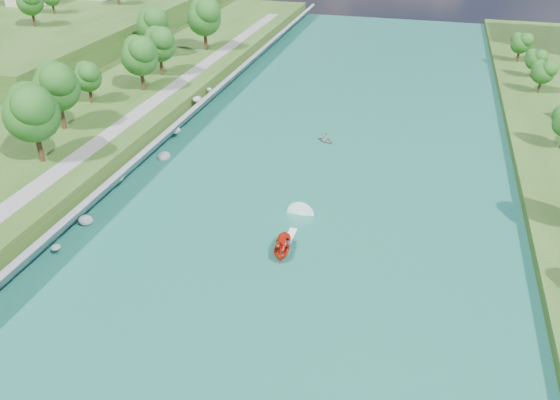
% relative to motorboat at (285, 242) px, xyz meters
% --- Properties ---
extents(ground, '(260.00, 260.00, 0.00)m').
position_rel_motorboat_xyz_m(ground, '(0.02, -11.86, -0.88)').
color(ground, '#2D5119').
rests_on(ground, ground).
extents(river_water, '(55.00, 240.00, 0.10)m').
position_rel_motorboat_xyz_m(river_water, '(0.02, 8.14, -0.83)').
color(river_water, '#196251').
rests_on(river_water, ground).
extents(ridge_west, '(60.00, 120.00, 9.00)m').
position_rel_motorboat_xyz_m(ridge_west, '(-82.48, 83.14, 3.62)').
color(ridge_west, '#2D5119').
rests_on(ridge_west, ground).
extents(riprap_bank, '(4.55, 236.00, 4.57)m').
position_rel_motorboat_xyz_m(riprap_bank, '(-25.82, 7.40, 0.91)').
color(riprap_bank, slate).
rests_on(riprap_bank, ground).
extents(riverside_path, '(3.00, 200.00, 0.10)m').
position_rel_motorboat_xyz_m(riverside_path, '(-32.48, 8.14, 2.67)').
color(riverside_path, gray).
rests_on(riverside_path, berm_west).
extents(motorboat, '(3.60, 19.20, 2.05)m').
position_rel_motorboat_xyz_m(motorboat, '(0.00, 0.00, 0.00)').
color(motorboat, red).
rests_on(motorboat, river_water).
extents(raft, '(3.67, 3.54, 1.48)m').
position_rel_motorboat_xyz_m(raft, '(-1.31, 30.89, -0.44)').
color(raft, gray).
rests_on(raft, river_water).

